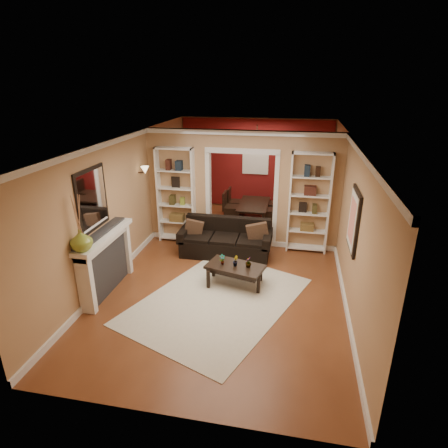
% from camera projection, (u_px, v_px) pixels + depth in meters
% --- Properties ---
extents(floor, '(8.00, 8.00, 0.00)m').
position_uv_depth(floor, '(232.00, 264.00, 8.11)').
color(floor, brown).
rests_on(floor, ground).
extents(ceiling, '(8.00, 8.00, 0.00)m').
position_uv_depth(ceiling, '(234.00, 138.00, 7.13)').
color(ceiling, white).
rests_on(ceiling, ground).
extents(wall_back, '(8.00, 0.00, 8.00)m').
position_uv_depth(wall_back, '(256.00, 164.00, 11.28)').
color(wall_back, tan).
rests_on(wall_back, ground).
extents(wall_front, '(8.00, 0.00, 8.00)m').
position_uv_depth(wall_front, '(169.00, 322.00, 3.96)').
color(wall_front, tan).
rests_on(wall_front, ground).
extents(wall_left, '(0.00, 8.00, 8.00)m').
position_uv_depth(wall_left, '(130.00, 199.00, 8.03)').
color(wall_left, tan).
rests_on(wall_left, ground).
extents(wall_right, '(0.00, 8.00, 8.00)m').
position_uv_depth(wall_right, '(348.00, 212.00, 7.22)').
color(wall_right, tan).
rests_on(wall_right, ground).
extents(partition_wall, '(4.50, 0.15, 2.70)m').
position_uv_depth(partition_wall, '(242.00, 189.00, 8.72)').
color(partition_wall, tan).
rests_on(partition_wall, floor).
extents(red_back_panel, '(4.44, 0.04, 2.64)m').
position_uv_depth(red_back_panel, '(255.00, 165.00, 11.26)').
color(red_back_panel, maroon).
rests_on(red_back_panel, floor).
extents(dining_window, '(0.78, 0.03, 0.98)m').
position_uv_depth(dining_window, '(256.00, 158.00, 11.14)').
color(dining_window, '#8CA5CC').
rests_on(dining_window, wall_back).
extents(area_rug, '(3.37, 3.89, 0.01)m').
position_uv_depth(area_rug, '(218.00, 300.00, 6.78)').
color(area_rug, beige).
rests_on(area_rug, floor).
extents(sofa, '(2.06, 0.89, 0.80)m').
position_uv_depth(sofa, '(226.00, 238.00, 8.42)').
color(sofa, black).
rests_on(sofa, floor).
extents(pillow_left, '(0.41, 0.18, 0.40)m').
position_uv_depth(pillow_left, '(194.00, 228.00, 8.46)').
color(pillow_left, '#523723').
rests_on(pillow_left, sofa).
extents(pillow_right, '(0.48, 0.21, 0.46)m').
position_uv_depth(pillow_right, '(258.00, 232.00, 8.19)').
color(pillow_right, '#523723').
rests_on(pillow_right, sofa).
extents(coffee_table, '(1.19, 0.84, 0.41)m').
position_uv_depth(coffee_table, '(235.00, 275.00, 7.24)').
color(coffee_table, black).
rests_on(coffee_table, floor).
extents(plant_left, '(0.13, 0.12, 0.21)m').
position_uv_depth(plant_left, '(222.00, 260.00, 7.18)').
color(plant_left, '#336626').
rests_on(plant_left, coffee_table).
extents(plant_center, '(0.10, 0.12, 0.20)m').
position_uv_depth(plant_center, '(235.00, 261.00, 7.13)').
color(plant_center, '#336626').
rests_on(plant_center, coffee_table).
extents(plant_right, '(0.12, 0.12, 0.20)m').
position_uv_depth(plant_right, '(248.00, 262.00, 7.09)').
color(plant_right, '#336626').
rests_on(plant_right, coffee_table).
extents(bookshelf_left, '(0.90, 0.30, 2.30)m').
position_uv_depth(bookshelf_left, '(176.00, 196.00, 8.91)').
color(bookshelf_left, white).
rests_on(bookshelf_left, floor).
extents(bookshelf_right, '(0.90, 0.30, 2.30)m').
position_uv_depth(bookshelf_right, '(309.00, 204.00, 8.36)').
color(bookshelf_right, white).
rests_on(bookshelf_right, floor).
extents(fireplace, '(0.32, 1.70, 1.16)m').
position_uv_depth(fireplace, '(107.00, 263.00, 6.90)').
color(fireplace, white).
rests_on(fireplace, floor).
extents(vase, '(0.46, 0.46, 0.37)m').
position_uv_depth(vase, '(81.00, 240.00, 5.99)').
color(vase, olive).
rests_on(vase, fireplace).
extents(mirror, '(0.03, 0.95, 1.10)m').
position_uv_depth(mirror, '(92.00, 199.00, 6.49)').
color(mirror, silver).
rests_on(mirror, wall_left).
extents(wall_sconce, '(0.18, 0.18, 0.22)m').
position_uv_depth(wall_sconce, '(143.00, 171.00, 8.34)').
color(wall_sconce, '#FFE0A5').
rests_on(wall_sconce, wall_left).
extents(framed_art, '(0.04, 0.85, 1.05)m').
position_uv_depth(framed_art, '(353.00, 220.00, 6.24)').
color(framed_art, black).
rests_on(framed_art, wall_right).
extents(dining_table, '(1.45, 0.81, 0.51)m').
position_uv_depth(dining_table, '(255.00, 212.00, 10.49)').
color(dining_table, black).
rests_on(dining_table, floor).
extents(dining_chair_nw, '(0.59, 0.59, 0.92)m').
position_uv_depth(dining_chair_nw, '(234.00, 208.00, 10.24)').
color(dining_chair_nw, black).
rests_on(dining_chair_nw, floor).
extents(dining_chair_ne, '(0.47, 0.47, 0.88)m').
position_uv_depth(dining_chair_ne, '(274.00, 211.00, 10.05)').
color(dining_chair_ne, black).
rests_on(dining_chair_ne, floor).
extents(dining_chair_sw, '(0.43, 0.43, 0.85)m').
position_uv_depth(dining_chair_sw, '(237.00, 202.00, 10.80)').
color(dining_chair_sw, black).
rests_on(dining_chair_sw, floor).
extents(dining_chair_se, '(0.53, 0.53, 0.87)m').
position_uv_depth(dining_chair_se, '(275.00, 204.00, 10.60)').
color(dining_chair_se, black).
rests_on(dining_chair_se, floor).
extents(chandelier, '(0.50, 0.50, 0.30)m').
position_uv_depth(chandelier, '(251.00, 149.00, 9.85)').
color(chandelier, '#301F15').
rests_on(chandelier, ceiling).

